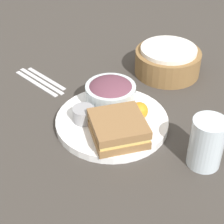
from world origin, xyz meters
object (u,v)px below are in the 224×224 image
at_px(spoon, 46,78).
at_px(fork, 36,83).
at_px(sandwich, 118,128).
at_px(salad_bowl, 111,92).
at_px(knife, 41,81).
at_px(drink_glass, 207,143).
at_px(bread_basket, 168,61).
at_px(plate, 112,122).
at_px(dressing_cup, 84,114).

bearing_deg(spoon, fork, 90.00).
distance_m(sandwich, salad_bowl, 0.13).
height_order(knife, spoon, same).
xyz_separation_m(drink_glass, knife, (-0.50, -0.14, -0.06)).
bearing_deg(bread_basket, sandwich, -60.37).
distance_m(salad_bowl, drink_glass, 0.28).
xyz_separation_m(plate, spoon, (-0.28, -0.04, -0.01)).
xyz_separation_m(sandwich, fork, (-0.34, -0.05, -0.04)).
relative_size(plate, dressing_cup, 5.20).
distance_m(drink_glass, bread_basket, 0.38).
distance_m(sandwich, fork, 0.34).
bearing_deg(bread_basket, spoon, -118.99).
bearing_deg(dressing_cup, drink_glass, 29.87).
xyz_separation_m(plate, drink_glass, (0.22, 0.09, 0.05)).
distance_m(dressing_cup, fork, 0.24).
distance_m(drink_glass, fork, 0.52).
relative_size(bread_basket, spoon, 1.16).
bearing_deg(knife, drink_glass, -175.23).
xyz_separation_m(sandwich, spoon, (-0.34, -0.01, -0.04)).
height_order(dressing_cup, drink_glass, drink_glass).
height_order(plate, knife, plate).
height_order(salad_bowl, dressing_cup, salad_bowl).
height_order(sandwich, bread_basket, bread_basket).
bearing_deg(dressing_cup, knife, 178.84).
distance_m(sandwich, spoon, 0.35).
bearing_deg(drink_glass, knife, -164.23).
distance_m(plate, knife, 0.28).
xyz_separation_m(knife, spoon, (-0.00, 0.02, 0.00)).
xyz_separation_m(sandwich, salad_bowl, (-0.12, 0.06, 0.01)).
bearing_deg(sandwich, fork, -172.39).
relative_size(salad_bowl, fork, 0.70).
bearing_deg(drink_glass, dressing_cup, -150.13).
xyz_separation_m(salad_bowl, bread_basket, (-0.05, 0.24, -0.01)).
height_order(salad_bowl, bread_basket, salad_bowl).
height_order(sandwich, salad_bowl, salad_bowl).
relative_size(plate, sandwich, 1.78).
distance_m(salad_bowl, knife, 0.24).
relative_size(sandwich, drink_glass, 1.33).
height_order(fork, spoon, same).
relative_size(salad_bowl, drink_glass, 1.10).
bearing_deg(bread_basket, knife, -117.19).
xyz_separation_m(bread_basket, knife, (-0.17, -0.33, -0.04)).
bearing_deg(dressing_cup, sandwich, 18.66).
xyz_separation_m(dressing_cup, drink_glass, (0.25, 0.15, 0.02)).
bearing_deg(fork, bread_basket, -126.53).
bearing_deg(sandwich, dressing_cup, -161.34).
xyz_separation_m(dressing_cup, knife, (-0.24, 0.00, -0.03)).
relative_size(dressing_cup, knife, 0.27).
xyz_separation_m(plate, bread_basket, (-0.11, 0.27, 0.03)).
bearing_deg(bread_basket, dressing_cup, -77.22).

